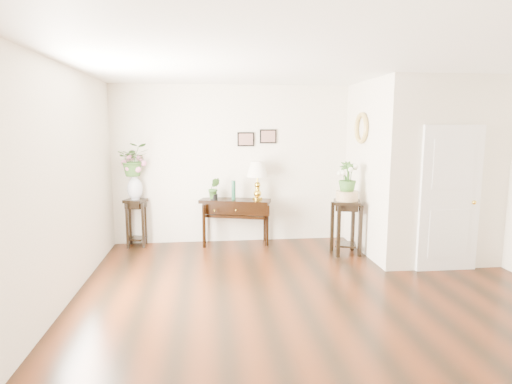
{
  "coord_description": "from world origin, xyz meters",
  "views": [
    {
      "loc": [
        -1.33,
        -4.88,
        2.07
      ],
      "look_at": [
        -0.63,
        1.3,
        1.12
      ],
      "focal_mm": 30.0,
      "sensor_mm": 36.0,
      "label": 1
    }
  ],
  "objects": [
    {
      "name": "floor",
      "position": [
        0.0,
        0.0,
        0.0
      ],
      "size": [
        6.0,
        5.5,
        0.02
      ],
      "primitive_type": "cube",
      "color": "#451D0B",
      "rests_on": "ground"
    },
    {
      "name": "ceiling",
      "position": [
        0.0,
        0.0,
        2.8
      ],
      "size": [
        6.0,
        5.5,
        0.02
      ],
      "primitive_type": "cube",
      "color": "white",
      "rests_on": "ground"
    },
    {
      "name": "wall_back",
      "position": [
        0.0,
        2.75,
        1.4
      ],
      "size": [
        6.0,
        0.02,
        2.8
      ],
      "primitive_type": "cube",
      "color": "white",
      "rests_on": "ground"
    },
    {
      "name": "wall_front",
      "position": [
        0.0,
        -2.75,
        1.4
      ],
      "size": [
        6.0,
        0.02,
        2.8
      ],
      "primitive_type": "cube",
      "color": "white",
      "rests_on": "ground"
    },
    {
      "name": "wall_left",
      "position": [
        -3.0,
        0.0,
        1.4
      ],
      "size": [
        0.02,
        5.5,
        2.8
      ],
      "primitive_type": "cube",
      "color": "white",
      "rests_on": "ground"
    },
    {
      "name": "partition",
      "position": [
        2.1,
        1.77,
        1.4
      ],
      "size": [
        1.8,
        1.95,
        2.8
      ],
      "primitive_type": "cube",
      "color": "white",
      "rests_on": "floor"
    },
    {
      "name": "door",
      "position": [
        2.1,
        0.78,
        1.05
      ],
      "size": [
        0.9,
        0.05,
        2.1
      ],
      "primitive_type": "cube",
      "color": "white",
      "rests_on": "floor"
    },
    {
      "name": "art_print_left",
      "position": [
        -0.65,
        2.73,
        1.85
      ],
      "size": [
        0.3,
        0.02,
        0.25
      ],
      "primitive_type": "cube",
      "color": "black",
      "rests_on": "wall_back"
    },
    {
      "name": "art_print_right",
      "position": [
        -0.25,
        2.73,
        1.9
      ],
      "size": [
        0.3,
        0.02,
        0.25
      ],
      "primitive_type": "cube",
      "color": "black",
      "rests_on": "wall_back"
    },
    {
      "name": "wall_ornament",
      "position": [
        1.16,
        1.9,
        2.05
      ],
      "size": [
        0.07,
        0.51,
        0.51
      ],
      "primitive_type": "torus",
      "rotation": [
        0.0,
        1.57,
        0.0
      ],
      "color": "tan",
      "rests_on": "partition"
    },
    {
      "name": "console_table",
      "position": [
        -0.87,
        2.49,
        0.41
      ],
      "size": [
        1.28,
        0.74,
        0.81
      ],
      "primitive_type": "cube",
      "rotation": [
        0.0,
        0.0,
        -0.29
      ],
      "color": "black",
      "rests_on": "floor"
    },
    {
      "name": "table_lamp",
      "position": [
        -0.47,
        2.49,
        1.16
      ],
      "size": [
        0.44,
        0.44,
        0.68
      ],
      "primitive_type": "cube",
      "rotation": [
        0.0,
        0.0,
        -0.15
      ],
      "color": "gold",
      "rests_on": "console_table"
    },
    {
      "name": "green_vase",
      "position": [
        -0.89,
        2.49,
        0.98
      ],
      "size": [
        0.07,
        0.07,
        0.33
      ],
      "primitive_type": "cylinder",
      "rotation": [
        0.0,
        0.0,
        -0.0
      ],
      "color": "#18472F",
      "rests_on": "console_table"
    },
    {
      "name": "potted_plant",
      "position": [
        -1.23,
        2.49,
        1.0
      ],
      "size": [
        0.21,
        0.17,
        0.37
      ],
      "primitive_type": "imported",
      "rotation": [
        0.0,
        0.0,
        -0.03
      ],
      "color": "#346225",
      "rests_on": "console_table"
    },
    {
      "name": "plant_stand_a",
      "position": [
        -2.58,
        2.57,
        0.42
      ],
      "size": [
        0.41,
        0.41,
        0.83
      ],
      "primitive_type": "cube",
      "rotation": [
        0.0,
        0.0,
        -0.35
      ],
      "color": "black",
      "rests_on": "floor"
    },
    {
      "name": "porcelain_vase",
      "position": [
        -2.58,
        2.57,
        1.06
      ],
      "size": [
        0.35,
        0.35,
        0.45
      ],
      "primitive_type": null,
      "rotation": [
        0.0,
        0.0,
        0.42
      ],
      "color": "silver",
      "rests_on": "plant_stand_a"
    },
    {
      "name": "lily_arrangement",
      "position": [
        -2.58,
        2.57,
        1.52
      ],
      "size": [
        0.58,
        0.53,
        0.57
      ],
      "primitive_type": "imported",
      "rotation": [
        0.0,
        0.0,
        0.17
      ],
      "color": "#346225",
      "rests_on": "porcelain_vase"
    },
    {
      "name": "plant_stand_b",
      "position": [
        0.9,
        1.73,
        0.44
      ],
      "size": [
        0.52,
        0.52,
        0.89
      ],
      "primitive_type": "cube",
      "rotation": [
        0.0,
        0.0,
        -0.28
      ],
      "color": "black",
      "rests_on": "floor"
    },
    {
      "name": "ceramic_bowl",
      "position": [
        0.9,
        1.73,
        0.97
      ],
      "size": [
        0.36,
        0.36,
        0.16
      ],
      "primitive_type": "cylinder",
      "rotation": [
        0.0,
        0.0,
        -0.02
      ],
      "color": "#BEB48C",
      "rests_on": "plant_stand_b"
    },
    {
      "name": "narcissus",
      "position": [
        0.9,
        1.73,
        1.26
      ],
      "size": [
        0.3,
        0.3,
        0.51
      ],
      "primitive_type": "imported",
      "rotation": [
        0.0,
        0.0,
        0.04
      ],
      "color": "#346225",
      "rests_on": "ceramic_bowl"
    }
  ]
}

